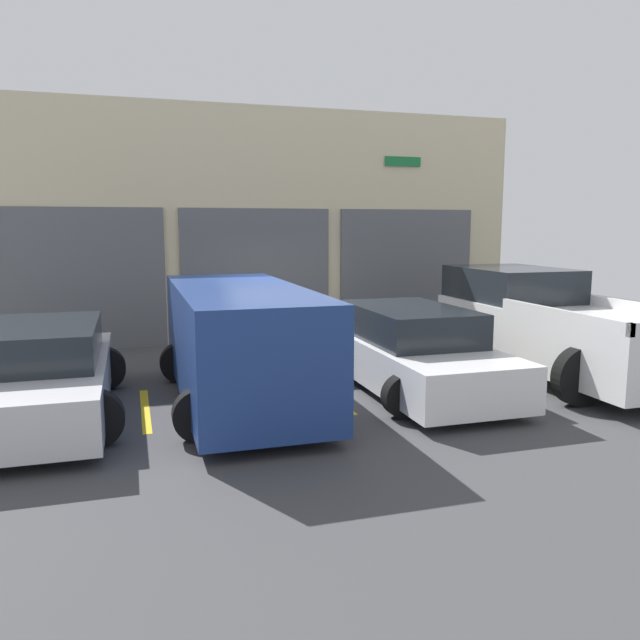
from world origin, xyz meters
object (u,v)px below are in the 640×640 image
(pickup_truck, at_px, (548,325))
(van_right, at_px, (240,341))
(sedan_white, at_px, (411,351))
(sedan_side, at_px, (38,374))

(pickup_truck, relative_size, van_right, 1.06)
(sedan_white, xyz_separation_m, sedan_side, (-5.50, -0.00, -0.00))
(pickup_truck, height_order, sedan_white, pickup_truck)
(sedan_side, xyz_separation_m, van_right, (2.75, -0.02, 0.32))
(sedan_side, relative_size, van_right, 0.90)
(sedan_white, relative_size, van_right, 0.92)
(pickup_truck, height_order, van_right, pickup_truck)
(pickup_truck, bearing_deg, sedan_white, -174.97)
(sedan_white, relative_size, sedan_side, 1.02)
(sedan_white, height_order, sedan_side, sedan_white)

